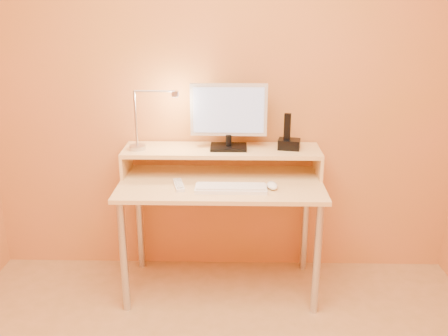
{
  "coord_description": "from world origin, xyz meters",
  "views": [
    {
      "loc": [
        0.08,
        -1.57,
        1.75
      ],
      "look_at": [
        0.02,
        1.13,
        0.82
      ],
      "focal_mm": 39.84,
      "sensor_mm": 36.0,
      "label": 1
    }
  ],
  "objects_px": {
    "monitor_panel": "(229,110)",
    "keyboard": "(231,189)",
    "remote_control": "(179,185)",
    "mouse": "(272,186)",
    "phone_dock": "(289,144)",
    "lamp_base": "(137,147)"
  },
  "relations": [
    {
      "from": "monitor_panel",
      "to": "remote_control",
      "type": "relative_size",
      "value": 2.52
    },
    {
      "from": "monitor_panel",
      "to": "mouse",
      "type": "xyz_separation_m",
      "value": [
        0.25,
        -0.26,
        -0.38
      ]
    },
    {
      "from": "monitor_panel",
      "to": "remote_control",
      "type": "bearing_deg",
      "value": -138.2
    },
    {
      "from": "mouse",
      "to": "phone_dock",
      "type": "bearing_deg",
      "value": 57.75
    },
    {
      "from": "keyboard",
      "to": "remote_control",
      "type": "height_order",
      "value": "keyboard"
    },
    {
      "from": "phone_dock",
      "to": "remote_control",
      "type": "relative_size",
      "value": 0.71
    },
    {
      "from": "monitor_panel",
      "to": "mouse",
      "type": "relative_size",
      "value": 4.33
    },
    {
      "from": "monitor_panel",
      "to": "keyboard",
      "type": "xyz_separation_m",
      "value": [
        0.02,
        -0.3,
        -0.39
      ]
    },
    {
      "from": "phone_dock",
      "to": "keyboard",
      "type": "bearing_deg",
      "value": -129.26
    },
    {
      "from": "phone_dock",
      "to": "mouse",
      "type": "relative_size",
      "value": 1.23
    },
    {
      "from": "mouse",
      "to": "monitor_panel",
      "type": "bearing_deg",
      "value": 125.73
    },
    {
      "from": "keyboard",
      "to": "phone_dock",
      "type": "bearing_deg",
      "value": 40.69
    },
    {
      "from": "monitor_panel",
      "to": "phone_dock",
      "type": "bearing_deg",
      "value": -0.7
    },
    {
      "from": "monitor_panel",
      "to": "phone_dock",
      "type": "height_order",
      "value": "monitor_panel"
    },
    {
      "from": "monitor_panel",
      "to": "keyboard",
      "type": "height_order",
      "value": "monitor_panel"
    },
    {
      "from": "monitor_panel",
      "to": "mouse",
      "type": "height_order",
      "value": "monitor_panel"
    },
    {
      "from": "lamp_base",
      "to": "mouse",
      "type": "bearing_deg",
      "value": -15.55
    },
    {
      "from": "phone_dock",
      "to": "keyboard",
      "type": "height_order",
      "value": "phone_dock"
    },
    {
      "from": "lamp_base",
      "to": "mouse",
      "type": "relative_size",
      "value": 0.94
    },
    {
      "from": "keyboard",
      "to": "remote_control",
      "type": "distance_m",
      "value": 0.31
    },
    {
      "from": "keyboard",
      "to": "mouse",
      "type": "distance_m",
      "value": 0.24
    },
    {
      "from": "monitor_panel",
      "to": "remote_control",
      "type": "height_order",
      "value": "monitor_panel"
    }
  ]
}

